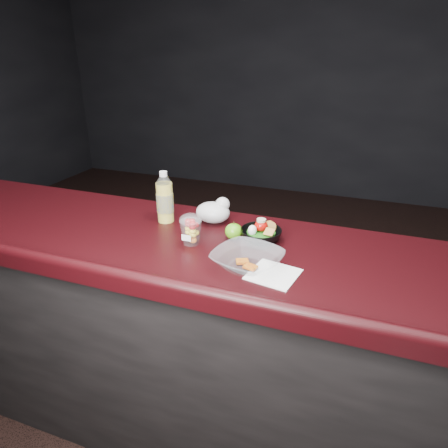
% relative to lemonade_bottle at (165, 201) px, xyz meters
% --- Properties ---
extents(room_shell, '(8.00, 8.00, 8.00)m').
position_rel_lemonade_bottle_xyz_m(room_shell, '(0.26, -0.45, 0.71)').
color(room_shell, black).
rests_on(room_shell, ground).
extents(counter, '(4.06, 0.71, 1.02)m').
position_rel_lemonade_bottle_xyz_m(counter, '(0.26, -0.15, -0.61)').
color(counter, black).
rests_on(counter, ground).
extents(lemonade_bottle, '(0.08, 0.08, 0.23)m').
position_rel_lemonade_bottle_xyz_m(lemonade_bottle, '(0.00, 0.00, 0.00)').
color(lemonade_bottle, gold).
rests_on(lemonade_bottle, counter).
extents(fruit_cup, '(0.09, 0.09, 0.13)m').
position_rel_lemonade_bottle_xyz_m(fruit_cup, '(0.20, -0.17, -0.03)').
color(fruit_cup, white).
rests_on(fruit_cup, counter).
extents(green_apple, '(0.07, 0.07, 0.07)m').
position_rel_lemonade_bottle_xyz_m(green_apple, '(0.35, -0.07, -0.06)').
color(green_apple, '#40810E').
rests_on(green_apple, counter).
extents(plastic_bag, '(0.16, 0.13, 0.11)m').
position_rel_lemonade_bottle_xyz_m(plastic_bag, '(0.21, 0.07, -0.05)').
color(plastic_bag, silver).
rests_on(plastic_bag, counter).
extents(snack_bowl, '(0.20, 0.20, 0.09)m').
position_rel_lemonade_bottle_xyz_m(snack_bowl, '(0.46, -0.05, -0.07)').
color(snack_bowl, black).
rests_on(snack_bowl, counter).
extents(takeout_bowl, '(0.29, 0.29, 0.06)m').
position_rel_lemonade_bottle_xyz_m(takeout_bowl, '(0.47, -0.27, -0.07)').
color(takeout_bowl, silver).
rests_on(takeout_bowl, counter).
extents(paper_napkin, '(0.19, 0.19, 0.00)m').
position_rel_lemonade_bottle_xyz_m(paper_napkin, '(0.57, -0.29, -0.09)').
color(paper_napkin, white).
rests_on(paper_napkin, counter).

